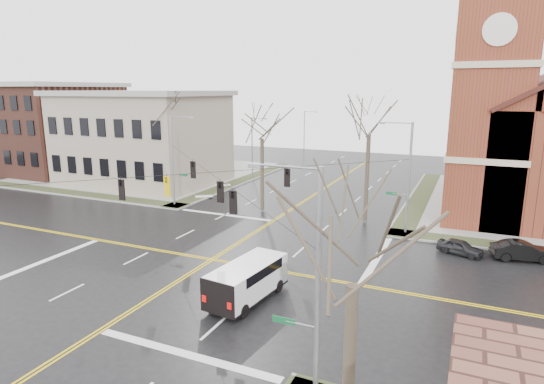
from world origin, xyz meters
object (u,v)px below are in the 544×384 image
at_px(tree_ne, 369,129).
at_px(tree_se, 353,271).
at_px(signal_pole_ne, 407,175).
at_px(signal_pole_se, 313,284).
at_px(tree_nw_far, 158,118).
at_px(streetlight_north_a, 253,145).
at_px(cargo_van, 250,278).
at_px(signal_pole_nw, 174,158).
at_px(streetlight_north_b, 305,132).
at_px(parked_car_b, 523,251).
at_px(tree_nw_near, 262,134).
at_px(parked_car_a, 460,247).

relative_size(tree_ne, tree_se, 1.22).
bearing_deg(signal_pole_ne, tree_ne, 150.01).
bearing_deg(signal_pole_se, tree_nw_far, 135.91).
height_order(streetlight_north_a, cargo_van, streetlight_north_a).
xyz_separation_m(signal_pole_nw, tree_ne, (19.00, 2.10, 3.38)).
relative_size(streetlight_north_b, parked_car_b, 1.95).
bearing_deg(streetlight_north_b, signal_pole_ne, -58.95).
height_order(signal_pole_ne, tree_se, tree_se).
relative_size(signal_pole_nw, streetlight_north_a, 1.12).
bearing_deg(streetlight_north_a, tree_nw_near, -60.67).
height_order(streetlight_north_a, tree_ne, tree_ne).
xyz_separation_m(parked_car_a, tree_nw_far, (-30.39, 5.39, 8.13)).
bearing_deg(tree_nw_far, streetlight_north_a, 74.58).
bearing_deg(tree_ne, cargo_van, -98.07).
relative_size(signal_pole_ne, cargo_van, 1.55).
distance_m(streetlight_north_b, tree_ne, 39.16).
distance_m(signal_pole_nw, tree_ne, 19.41).
bearing_deg(parked_car_b, tree_nw_far, 68.74).
bearing_deg(cargo_van, streetlight_north_b, 113.62).
bearing_deg(parked_car_b, tree_nw_near, 65.49).
height_order(signal_pole_ne, signal_pole_nw, same).
height_order(tree_nw_near, tree_se, tree_nw_near).
bearing_deg(signal_pole_ne, parked_car_b, -18.14).
xyz_separation_m(signal_pole_se, streetlight_north_b, (-21.97, 59.50, -0.48)).
distance_m(parked_car_b, tree_nw_near, 23.58).
relative_size(signal_pole_ne, parked_car_b, 2.20).
height_order(signal_pole_nw, tree_nw_near, tree_nw_near).
height_order(signal_pole_se, tree_ne, tree_ne).
distance_m(parked_car_b, tree_se, 24.64).
height_order(streetlight_north_b, parked_car_b, streetlight_north_b).
relative_size(cargo_van, tree_nw_far, 0.48).
bearing_deg(streetlight_north_b, signal_pole_se, -69.73).
distance_m(signal_pole_se, tree_ne, 25.59).
bearing_deg(signal_pole_se, tree_ne, 98.27).
distance_m(signal_pole_se, streetlight_north_a, 45.20).
distance_m(streetlight_north_b, parked_car_b, 49.84).
bearing_deg(tree_se, signal_pole_ne, 94.54).
distance_m(signal_pole_ne, streetlight_north_b, 42.61).
xyz_separation_m(signal_pole_nw, parked_car_a, (27.10, -3.26, -4.41)).
bearing_deg(parked_car_a, streetlight_north_a, 72.24).
distance_m(streetlight_north_a, tree_se, 48.66).
xyz_separation_m(parked_car_a, tree_ne, (-8.10, 5.37, 7.79)).
bearing_deg(signal_pole_se, streetlight_north_a, 119.09).
relative_size(parked_car_a, tree_nw_near, 0.31).
height_order(streetlight_north_b, cargo_van, streetlight_north_b).
bearing_deg(tree_nw_near, streetlight_north_b, 103.46).
relative_size(parked_car_a, tree_nw_far, 0.27).
bearing_deg(streetlight_north_a, parked_car_b, -32.34).
bearing_deg(streetlight_north_b, tree_ne, -61.95).
bearing_deg(signal_pole_nw, tree_nw_far, 147.11).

